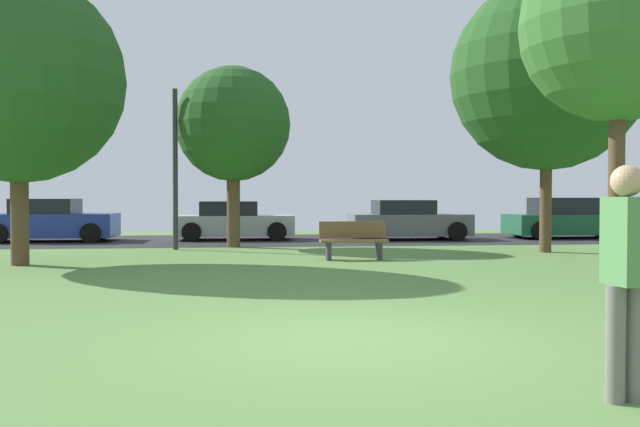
{
  "coord_description": "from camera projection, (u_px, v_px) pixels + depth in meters",
  "views": [
    {
      "loc": [
        -1.11,
        -6.95,
        1.5
      ],
      "look_at": [
        0.0,
        2.97,
        1.24
      ],
      "focal_mm": 37.73,
      "sensor_mm": 36.0,
      "label": 1
    }
  ],
  "objects": [
    {
      "name": "person_bystander",
      "position": [
        626.0,
        271.0,
        4.87
      ],
      "size": [
        0.3,
        0.34,
        1.73
      ],
      "rotation": [
        0.0,
        0.0,
        1.66
      ],
      "color": "slate",
      "rests_on": "ground_plane"
    },
    {
      "name": "parked_car_silver",
      "position": [
        234.0,
        222.0,
        23.07
      ],
      "size": [
        4.01,
        1.97,
        1.33
      ],
      "color": "#B7B7BC",
      "rests_on": "ground_plane"
    },
    {
      "name": "oak_tree_left",
      "position": [
        618.0,
        25.0,
        12.28
      ],
      "size": [
        3.55,
        3.55,
        6.42
      ],
      "color": "brown",
      "rests_on": "ground_plane"
    },
    {
      "name": "oak_tree_right",
      "position": [
        18.0,
        79.0,
        14.49
      ],
      "size": [
        4.54,
        4.54,
        6.32
      ],
      "color": "brown",
      "rests_on": "ground_plane"
    },
    {
      "name": "street_lamp_post",
      "position": [
        175.0,
        169.0,
        18.79
      ],
      "size": [
        0.14,
        0.14,
        4.5
      ],
      "primitive_type": "cylinder",
      "color": "#2D2D33",
      "rests_on": "ground_plane"
    },
    {
      "name": "road_strip",
      "position": [
        278.0,
        240.0,
        22.97
      ],
      "size": [
        44.0,
        6.4,
        0.01
      ],
      "primitive_type": "cube",
      "color": "#28282B",
      "rests_on": "ground_plane"
    },
    {
      "name": "park_bench",
      "position": [
        353.0,
        240.0,
        15.87
      ],
      "size": [
        1.6,
        0.45,
        0.9
      ],
      "rotation": [
        0.0,
        0.0,
        3.14
      ],
      "color": "brown",
      "rests_on": "ground_plane"
    },
    {
      "name": "parked_car_blue",
      "position": [
        51.0,
        222.0,
        22.21
      ],
      "size": [
        4.06,
        2.11,
        1.42
      ],
      "color": "#233893",
      "rests_on": "ground_plane"
    },
    {
      "name": "maple_tree_far",
      "position": [
        547.0,
        75.0,
        17.88
      ],
      "size": [
        5.1,
        5.1,
        7.28
      ],
      "color": "brown",
      "rests_on": "ground_plane"
    },
    {
      "name": "ground_plane",
      "position": [
        351.0,
        338.0,
        7.07
      ],
      "size": [
        44.0,
        44.0,
        0.0
      ],
      "primitive_type": "plane",
      "color": "#5B8442"
    },
    {
      "name": "parked_car_green",
      "position": [
        569.0,
        220.0,
        24.05
      ],
      "size": [
        4.48,
        2.12,
        1.45
      ],
      "color": "#195633",
      "rests_on": "ground_plane"
    },
    {
      "name": "parked_car_grey",
      "position": [
        408.0,
        221.0,
        23.21
      ],
      "size": [
        4.06,
        2.09,
        1.37
      ],
      "color": "slate",
      "rests_on": "ground_plane"
    },
    {
      "name": "birch_tree_lone",
      "position": [
        233.0,
        125.0,
        19.69
      ],
      "size": [
        3.37,
        3.37,
        5.3
      ],
      "color": "brown",
      "rests_on": "ground_plane"
    }
  ]
}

